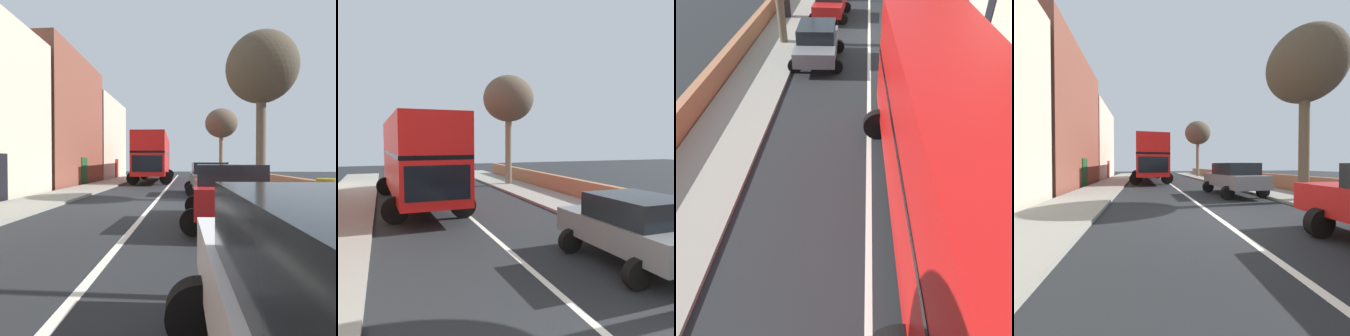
% 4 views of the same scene
% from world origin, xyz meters
% --- Properties ---
extents(ground_plane, '(84.00, 84.00, 0.00)m').
position_xyz_m(ground_plane, '(0.00, 0.00, 0.00)').
color(ground_plane, black).
extents(road_centre_line, '(0.16, 54.00, 0.01)m').
position_xyz_m(road_centre_line, '(0.00, 0.00, 0.00)').
color(road_centre_line, silver).
rests_on(road_centre_line, ground).
extents(sidewalk_left, '(2.60, 60.00, 0.12)m').
position_xyz_m(sidewalk_left, '(-4.90, 0.00, 0.06)').
color(sidewalk_left, gray).
rests_on(sidewalk_left, ground).
extents(sidewalk_right, '(2.60, 60.00, 0.12)m').
position_xyz_m(sidewalk_right, '(4.90, 0.00, 0.06)').
color(sidewalk_right, gray).
rests_on(sidewalk_right, ground).
extents(boundary_wall_right, '(0.36, 54.00, 1.01)m').
position_xyz_m(boundary_wall_right, '(6.45, 0.00, 0.50)').
color(boundary_wall_right, '#9E6647').
rests_on(boundary_wall_right, ground).
extents(double_decker_bus, '(3.84, 10.64, 4.06)m').
position_xyz_m(double_decker_bus, '(-1.70, 13.83, 2.35)').
color(double_decker_bus, red).
rests_on(double_decker_bus, ground).
extents(parked_car_grey_right_0, '(2.61, 4.05, 1.72)m').
position_xyz_m(parked_car_grey_right_0, '(2.50, 3.92, 0.97)').
color(parked_car_grey_right_0, slate).
rests_on(parked_car_grey_right_0, ground).
extents(parked_car_red_right_2, '(2.54, 4.24, 1.66)m').
position_xyz_m(parked_car_red_right_2, '(2.50, -3.30, 0.95)').
color(parked_car_red_right_2, '#AD1919').
rests_on(parked_car_red_right_2, ground).
extents(litter_bin_right, '(0.55, 0.55, 1.15)m').
position_xyz_m(litter_bin_right, '(5.30, -2.95, 0.70)').
color(litter_bin_right, black).
rests_on(litter_bin_right, sidewalk_right).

